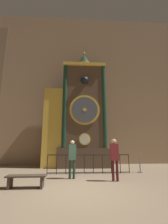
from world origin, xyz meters
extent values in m
plane|color=#847056|center=(0.00, 0.00, 0.00)|extent=(28.00, 28.00, 0.00)
cube|color=#997A5B|center=(0.00, 6.49, 6.43)|extent=(24.00, 0.30, 12.85)
cube|color=brown|center=(0.48, 5.15, 0.64)|extent=(3.57, 1.61, 1.27)
cube|color=brown|center=(0.48, 5.15, 4.28)|extent=(2.86, 1.40, 6.01)
cube|color=gold|center=(0.48, 5.05, 7.18)|extent=(3.08, 1.54, 0.20)
cylinder|color=gold|center=(0.48, 4.42, 1.82)|extent=(0.77, 0.05, 0.77)
cylinder|color=silver|center=(0.48, 4.39, 1.82)|extent=(0.63, 0.03, 0.63)
cylinder|color=gold|center=(0.48, 4.42, 3.79)|extent=(2.06, 0.07, 2.06)
cylinder|color=#4C515B|center=(0.48, 4.38, 3.79)|extent=(1.77, 0.04, 1.77)
cylinder|color=gold|center=(0.48, 4.36, 3.79)|extent=(0.25, 0.03, 0.25)
cube|color=#30241B|center=(0.48, 4.94, 5.96)|extent=(0.76, 0.42, 0.76)
sphere|color=black|center=(0.48, 4.50, 5.96)|extent=(0.60, 0.60, 0.60)
cylinder|color=#193828|center=(-0.88, 4.55, 4.28)|extent=(0.33, 0.33, 6.01)
cylinder|color=#193828|center=(1.84, 4.55, 4.28)|extent=(0.33, 0.33, 6.01)
cylinder|color=gold|center=(0.48, 5.15, 7.43)|extent=(1.10, 1.10, 0.30)
cone|color=#1C3D2C|center=(0.48, 5.15, 8.00)|extent=(1.04, 1.04, 0.85)
sphere|color=gold|center=(0.48, 5.15, 8.55)|extent=(0.20, 0.20, 0.20)
cube|color=brown|center=(-1.64, 5.20, 2.68)|extent=(1.29, 1.19, 5.35)
cube|color=gold|center=(-1.64, 4.59, 2.68)|extent=(1.36, 0.06, 5.35)
cylinder|color=black|center=(-1.58, 2.80, 0.49)|extent=(0.04, 0.04, 0.98)
cylinder|color=black|center=(-1.10, 2.80, 0.49)|extent=(0.04, 0.04, 0.98)
cylinder|color=black|center=(-0.61, 2.80, 0.49)|extent=(0.04, 0.04, 0.98)
cylinder|color=black|center=(-0.13, 2.80, 0.49)|extent=(0.04, 0.04, 0.98)
cylinder|color=black|center=(0.35, 2.80, 0.49)|extent=(0.04, 0.04, 0.98)
cylinder|color=black|center=(0.84, 2.80, 0.49)|extent=(0.04, 0.04, 0.98)
cylinder|color=black|center=(1.32, 2.80, 0.49)|extent=(0.04, 0.04, 0.98)
cylinder|color=black|center=(1.80, 2.80, 0.49)|extent=(0.04, 0.04, 0.98)
cylinder|color=black|center=(2.29, 2.80, 0.49)|extent=(0.04, 0.04, 0.98)
cylinder|color=black|center=(2.77, 2.80, 0.49)|extent=(0.04, 0.04, 0.98)
cylinder|color=black|center=(0.60, 2.80, 0.96)|extent=(4.35, 0.05, 0.05)
cylinder|color=black|center=(0.60, 2.80, 0.06)|extent=(4.35, 0.04, 0.04)
cylinder|color=#213427|center=(-0.36, 1.69, 0.41)|extent=(0.11, 0.11, 0.81)
cylinder|color=#213427|center=(-0.18, 1.69, 0.41)|extent=(0.11, 0.11, 0.81)
cube|color=#385642|center=(-0.27, 1.69, 1.16)|extent=(0.37, 0.27, 0.70)
sphere|color=beige|center=(-0.27, 1.69, 1.60)|extent=(0.19, 0.19, 0.19)
cylinder|color=#461518|center=(1.48, 1.15, 0.42)|extent=(0.11, 0.11, 0.84)
cylinder|color=#461518|center=(1.66, 1.15, 0.42)|extent=(0.11, 0.11, 0.84)
cube|color=maroon|center=(1.57, 1.15, 1.19)|extent=(0.34, 0.23, 0.71)
sphere|color=tan|center=(1.57, 1.15, 1.64)|extent=(0.22, 0.22, 0.22)
cylinder|color=gray|center=(3.43, 2.95, 0.02)|extent=(0.28, 0.28, 0.04)
cylinder|color=gray|center=(3.43, 2.95, 0.48)|extent=(0.06, 0.06, 0.95)
sphere|color=gray|center=(3.43, 2.95, 0.99)|extent=(0.09, 0.09, 0.09)
cube|color=#423328|center=(-1.88, 0.36, 0.41)|extent=(1.41, 0.40, 0.05)
cube|color=#423328|center=(-2.44, 0.36, 0.20)|extent=(0.08, 0.36, 0.39)
cube|color=#423328|center=(-1.31, 0.36, 0.20)|extent=(0.08, 0.36, 0.39)
camera|label=1|loc=(-0.15, -5.50, 1.58)|focal=24.00mm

